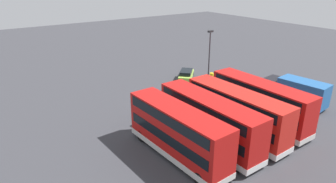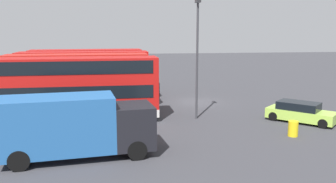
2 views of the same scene
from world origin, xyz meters
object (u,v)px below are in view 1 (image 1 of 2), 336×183
at_px(car_hatchback_silver, 186,75).
at_px(bus_double_decker_third, 209,120).
at_px(bus_double_decker_near_end, 260,102).
at_px(lamp_post_tall, 209,59).
at_px(box_truck_blue, 296,91).
at_px(waste_bin_yellow, 212,76).
at_px(bus_double_decker_second, 236,112).
at_px(bus_double_decker_fourth, 177,131).

bearing_deg(car_hatchback_silver, bus_double_decker_third, 58.10).
distance_m(bus_double_decker_near_end, car_hatchback_silver, 15.90).
bearing_deg(lamp_post_tall, box_truck_blue, 132.03).
bearing_deg(waste_bin_yellow, bus_double_decker_second, 55.11).
bearing_deg(bus_double_decker_fourth, box_truck_blue, -177.46).
bearing_deg(lamp_post_tall, waste_bin_yellow, -137.06).
xyz_separation_m(bus_double_decker_second, waste_bin_yellow, (-9.57, -13.72, -1.97)).
bearing_deg(bus_double_decker_near_end, bus_double_decker_second, 4.63).
bearing_deg(box_truck_blue, car_hatchback_silver, -71.34).
xyz_separation_m(bus_double_decker_near_end, bus_double_decker_third, (7.19, 0.10, 0.00)).
bearing_deg(box_truck_blue, bus_double_decker_third, 2.99).
distance_m(bus_double_decker_third, lamp_post_tall, 11.86).
height_order(bus_double_decker_third, lamp_post_tall, lamp_post_tall).
height_order(car_hatchback_silver, waste_bin_yellow, car_hatchback_silver).
distance_m(bus_double_decker_third, bus_double_decker_fourth, 3.59).
distance_m(bus_double_decker_third, car_hatchback_silver, 18.57).
relative_size(bus_double_decker_second, box_truck_blue, 1.46).
distance_m(bus_double_decker_fourth, waste_bin_yellow, 21.46).
height_order(bus_double_decker_fourth, waste_bin_yellow, bus_double_decker_fourth).
bearing_deg(lamp_post_tall, car_hatchback_silver, -106.26).
xyz_separation_m(bus_double_decker_second, lamp_post_tall, (-4.34, -8.85, 2.53)).
bearing_deg(box_truck_blue, bus_double_decker_near_end, 5.05).
xyz_separation_m(car_hatchback_silver, waste_bin_yellow, (-3.17, 2.19, -0.23)).
xyz_separation_m(box_truck_blue, lamp_post_tall, (7.10, -7.87, 3.27)).
bearing_deg(bus_double_decker_second, bus_double_decker_fourth, -1.37).
height_order(bus_double_decker_third, box_truck_blue, bus_double_decker_third).
xyz_separation_m(bus_double_decker_third, waste_bin_yellow, (-12.94, -13.51, -1.97)).
xyz_separation_m(bus_double_decker_fourth, car_hatchback_silver, (-13.36, -15.74, -1.75)).
relative_size(bus_double_decker_second, bus_double_decker_third, 0.98).
relative_size(bus_double_decker_near_end, bus_double_decker_second, 1.01).
bearing_deg(box_truck_blue, bus_double_decker_second, 4.91).
bearing_deg(bus_double_decker_third, box_truck_blue, -177.01).
relative_size(bus_double_decker_second, car_hatchback_silver, 2.49).
bearing_deg(bus_double_decker_second, waste_bin_yellow, -124.89).
relative_size(bus_double_decker_near_end, box_truck_blue, 1.48).
xyz_separation_m(bus_double_decker_fourth, waste_bin_yellow, (-16.53, -13.55, -1.97)).
relative_size(bus_double_decker_second, lamp_post_tall, 1.32).
xyz_separation_m(bus_double_decker_third, car_hatchback_silver, (-9.77, -15.70, -1.75)).
relative_size(bus_double_decker_near_end, car_hatchback_silver, 2.52).
bearing_deg(car_hatchback_silver, lamp_post_tall, 73.74).
height_order(bus_double_decker_third, waste_bin_yellow, bus_double_decker_third).
distance_m(box_truck_blue, car_hatchback_silver, 15.78).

